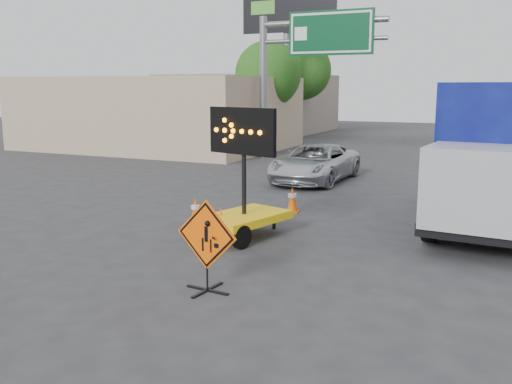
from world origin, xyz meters
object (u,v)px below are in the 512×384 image
Objects in this scene: arrow_board at (244,210)px; box_truck at (499,161)px; construction_sign at (207,243)px; pickup_truck at (315,163)px.

box_truck reaches higher than arrow_board.
pickup_truck is (-2.16, 11.88, -0.17)m from construction_sign.
arrow_board is 0.61× the size of pickup_truck.
construction_sign reaches higher than pickup_truck.
arrow_board reaches higher than pickup_truck.
construction_sign is 0.53× the size of arrow_board.
pickup_truck is at bearing 113.58° from arrow_board.
construction_sign is at bearing -115.42° from box_truck.
pickup_truck is at bearing 149.99° from box_truck.
construction_sign is 12.07m from pickup_truck.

